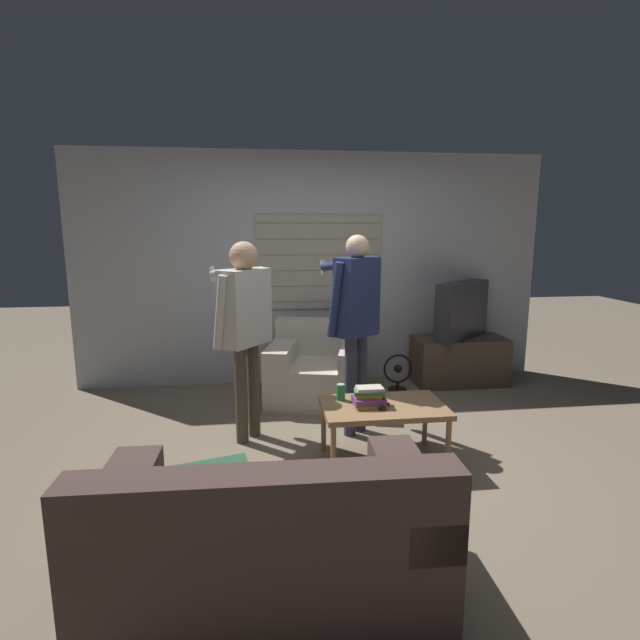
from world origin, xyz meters
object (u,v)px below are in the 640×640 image
book_stack (369,397)px  soda_can (341,392)px  person_right_standing (355,311)px  tv (462,310)px  coffee_table (383,411)px  couch_blue (267,543)px  armchair_beige (318,370)px  floor_fan (398,373)px  person_left_standing (244,316)px  spare_remote (384,407)px

book_stack → soda_can: book_stack is taller
soda_can → person_right_standing: bearing=65.9°
tv → person_right_standing: (-1.44, -1.19, 0.22)m
coffee_table → book_stack: book_stack is taller
tv → coffee_table: bearing=13.6°
couch_blue → armchair_beige: 2.83m
tv → floor_fan: (-0.75, -0.16, -0.65)m
person_right_standing → book_stack: bearing=-126.9°
person_left_standing → floor_fan: size_ratio=4.04×
armchair_beige → person_right_standing: size_ratio=0.68×
armchair_beige → floor_fan: size_ratio=2.81×
armchair_beige → soda_can: size_ratio=9.05×
book_stack → coffee_table: bearing=4.4°
floor_fan → book_stack: bearing=-113.4°
tv → person_right_standing: size_ratio=0.46×
soda_can → armchair_beige: bearing=90.3°
armchair_beige → soda_can: armchair_beige is taller
person_left_standing → person_right_standing: size_ratio=0.97×
coffee_table → person_left_standing: person_left_standing is taller
person_right_standing → spare_remote: 0.88m
person_right_standing → floor_fan: (0.69, 1.03, -0.87)m
couch_blue → tv: bearing=55.7°
couch_blue → soda_can: bearing=69.3°
person_right_standing → book_stack: person_right_standing is taller
armchair_beige → spare_remote: size_ratio=8.82×
armchair_beige → tv: size_ratio=1.48×
person_right_standing → book_stack: size_ratio=6.95×
person_left_standing → spare_remote: person_left_standing is taller
spare_remote → person_left_standing: bearing=-177.0°
tv → couch_blue: bearing=14.8°
tv → soda_can: tv is taller
tv → book_stack: (-1.45, -1.77, -0.32)m
armchair_beige → book_stack: (0.19, -1.47, 0.21)m
soda_can → floor_fan: bearing=58.9°
spare_remote → floor_fan: (0.60, 1.67, -0.27)m
floor_fan → spare_remote: bearing=-109.7°
book_stack → soda_can: 0.24m
coffee_table → soda_can: (-0.30, 0.14, 0.11)m
person_right_standing → spare_remote: person_right_standing is taller
coffee_table → spare_remote: (-0.01, -0.07, 0.06)m
person_left_standing → spare_remote: (1.00, -0.63, -0.58)m
person_right_standing → floor_fan: size_ratio=4.16×
couch_blue → person_left_standing: (-0.12, 1.87, 0.75)m
armchair_beige → soda_can: bearing=104.3°
person_right_standing → soda_can: size_ratio=13.41×
coffee_table → floor_fan: 1.72m
couch_blue → spare_remote: size_ratio=12.62×
couch_blue → person_left_standing: person_left_standing is taller
armchair_beige → coffee_table: 1.49m
soda_can → floor_fan: (0.88, 1.46, -0.32)m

